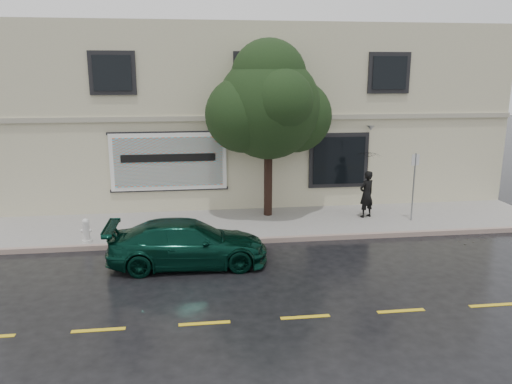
{
  "coord_description": "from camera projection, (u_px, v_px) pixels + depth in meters",
  "views": [
    {
      "loc": [
        -2.36,
        -13.25,
        5.23
      ],
      "look_at": [
        -0.34,
        2.2,
        1.47
      ],
      "focal_mm": 35.0,
      "sensor_mm": 36.0,
      "label": 1
    }
  ],
  "objects": [
    {
      "name": "umbrella",
      "position": [
        368.0,
        161.0,
        17.48
      ],
      "size": [
        1.06,
        1.06,
        0.7
      ],
      "primitive_type": "imported",
      "rotation": [
        0.0,
        0.0,
        0.12
      ],
      "color": "black",
      "rests_on": "pedestrian"
    },
    {
      "name": "pedestrian",
      "position": [
        367.0,
        194.0,
        17.76
      ],
      "size": [
        0.73,
        0.62,
        1.69
      ],
      "primitive_type": "imported",
      "rotation": [
        0.0,
        0.0,
        3.57
      ],
      "color": "black",
      "rests_on": "sidewalk"
    },
    {
      "name": "sign_pole",
      "position": [
        414.0,
        180.0,
        17.22
      ],
      "size": [
        0.29,
        0.06,
        2.38
      ],
      "rotation": [
        0.0,
        0.0,
        0.14
      ],
      "color": "gray",
      "rests_on": "sidewalk"
    },
    {
      "name": "road_marking",
      "position": [
        305.0,
        317.0,
        10.92
      ],
      "size": [
        19.0,
        0.12,
        0.01
      ],
      "primitive_type": "cube",
      "color": "gold",
      "rests_on": "ground"
    },
    {
      "name": "fire_hydrant",
      "position": [
        86.0,
        231.0,
        15.2
      ],
      "size": [
        0.31,
        0.29,
        0.75
      ],
      "rotation": [
        0.0,
        0.0,
        0.02
      ],
      "color": "silver",
      "rests_on": "sidewalk"
    },
    {
      "name": "sidewalk",
      "position": [
        262.0,
        224.0,
        17.41
      ],
      "size": [
        20.0,
        3.5,
        0.15
      ],
      "primitive_type": "cube",
      "color": "#9D9994",
      "rests_on": "ground"
    },
    {
      "name": "building",
      "position": [
        244.0,
        112.0,
        22.15
      ],
      "size": [
        20.0,
        8.12,
        7.0
      ],
      "color": "#BBB496",
      "rests_on": "ground"
    },
    {
      "name": "curb",
      "position": [
        270.0,
        240.0,
        15.73
      ],
      "size": [
        20.0,
        0.18,
        0.16
      ],
      "primitive_type": "cube",
      "color": "gray",
      "rests_on": "ground"
    },
    {
      "name": "ground",
      "position": [
        278.0,
        259.0,
        14.3
      ],
      "size": [
        90.0,
        90.0,
        0.0
      ],
      "primitive_type": "plane",
      "color": "black",
      "rests_on": "ground"
    },
    {
      "name": "billboard",
      "position": [
        169.0,
        162.0,
        18.16
      ],
      "size": [
        4.3,
        0.16,
        2.2
      ],
      "color": "white",
      "rests_on": "ground"
    },
    {
      "name": "street_tree",
      "position": [
        269.0,
        108.0,
        17.33
      ],
      "size": [
        3.62,
        3.62,
        5.7
      ],
      "color": "black",
      "rests_on": "sidewalk"
    },
    {
      "name": "car",
      "position": [
        188.0,
        243.0,
        13.75
      ],
      "size": [
        4.39,
        2.0,
        1.27
      ],
      "primitive_type": "imported",
      "rotation": [
        0.0,
        0.0,
        1.55
      ],
      "color": "black",
      "rests_on": "ground"
    }
  ]
}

